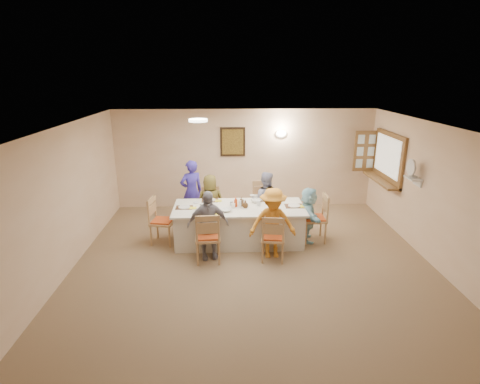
{
  "coord_description": "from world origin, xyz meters",
  "views": [
    {
      "loc": [
        -0.48,
        -5.76,
        3.35
      ],
      "look_at": [
        -0.2,
        1.4,
        1.05
      ],
      "focal_mm": 28.0,
      "sensor_mm": 36.0,
      "label": 1
    }
  ],
  "objects_px": {
    "chair_left_end": "(163,221)",
    "chair_right_end": "(314,218)",
    "chair_front_right": "(273,237)",
    "diner_back_left": "(211,202)",
    "diner_front_right": "(273,223)",
    "serving_hatch": "(389,158)",
    "caregiver": "(192,191)",
    "diner_front_left": "(208,225)",
    "condiment_ketchup": "(236,202)",
    "diner_back_right": "(265,201)",
    "diner_right_end": "(308,214)",
    "dining_table": "(239,224)",
    "chair_back_left": "(211,208)",
    "chair_front_left": "(208,236)",
    "chair_back_right": "(264,205)",
    "desk_fan": "(413,171)"
  },
  "relations": [
    {
      "from": "serving_hatch",
      "to": "caregiver",
      "type": "bearing_deg",
      "value": 179.09
    },
    {
      "from": "diner_back_left",
      "to": "caregiver",
      "type": "bearing_deg",
      "value": -54.84
    },
    {
      "from": "chair_back_left",
      "to": "chair_right_end",
      "type": "bearing_deg",
      "value": -22.94
    },
    {
      "from": "chair_right_end",
      "to": "condiment_ketchup",
      "type": "height_order",
      "value": "chair_right_end"
    },
    {
      "from": "condiment_ketchup",
      "to": "dining_table",
      "type": "bearing_deg",
      "value": -13.92
    },
    {
      "from": "chair_back_right",
      "to": "chair_front_left",
      "type": "distance_m",
      "value": 2.0
    },
    {
      "from": "dining_table",
      "to": "diner_front_left",
      "type": "bearing_deg",
      "value": -131.42
    },
    {
      "from": "dining_table",
      "to": "chair_back_left",
      "type": "distance_m",
      "value": 1.0
    },
    {
      "from": "chair_left_end",
      "to": "caregiver",
      "type": "height_order",
      "value": "caregiver"
    },
    {
      "from": "chair_back_left",
      "to": "chair_back_right",
      "type": "relative_size",
      "value": 0.88
    },
    {
      "from": "chair_back_left",
      "to": "caregiver",
      "type": "xyz_separation_m",
      "value": [
        -0.45,
        0.35,
        0.28
      ]
    },
    {
      "from": "chair_right_end",
      "to": "diner_front_right",
      "type": "height_order",
      "value": "diner_front_right"
    },
    {
      "from": "chair_front_right",
      "to": "chair_back_left",
      "type": "bearing_deg",
      "value": -44.26
    },
    {
      "from": "chair_left_end",
      "to": "chair_right_end",
      "type": "height_order",
      "value": "chair_right_end"
    },
    {
      "from": "diner_front_left",
      "to": "condiment_ketchup",
      "type": "distance_m",
      "value": 0.9
    },
    {
      "from": "chair_back_left",
      "to": "chair_left_end",
      "type": "relative_size",
      "value": 0.93
    },
    {
      "from": "serving_hatch",
      "to": "caregiver",
      "type": "height_order",
      "value": "serving_hatch"
    },
    {
      "from": "chair_back_left",
      "to": "condiment_ketchup",
      "type": "relative_size",
      "value": 4.33
    },
    {
      "from": "serving_hatch",
      "to": "chair_right_end",
      "type": "relative_size",
      "value": 1.5
    },
    {
      "from": "diner_front_right",
      "to": "serving_hatch",
      "type": "bearing_deg",
      "value": 30.5
    },
    {
      "from": "dining_table",
      "to": "chair_front_right",
      "type": "bearing_deg",
      "value": -53.13
    },
    {
      "from": "diner_front_right",
      "to": "caregiver",
      "type": "height_order",
      "value": "caregiver"
    },
    {
      "from": "serving_hatch",
      "to": "diner_right_end",
      "type": "xyz_separation_m",
      "value": [
        -2.01,
        -1.08,
        -0.93
      ]
    },
    {
      "from": "diner_back_right",
      "to": "caregiver",
      "type": "distance_m",
      "value": 1.72
    },
    {
      "from": "chair_back_left",
      "to": "diner_back_left",
      "type": "distance_m",
      "value": 0.21
    },
    {
      "from": "chair_back_left",
      "to": "chair_front_right",
      "type": "bearing_deg",
      "value": -55.66
    },
    {
      "from": "chair_right_end",
      "to": "diner_back_right",
      "type": "distance_m",
      "value": 1.18
    },
    {
      "from": "chair_left_end",
      "to": "diner_back_right",
      "type": "xyz_separation_m",
      "value": [
        2.15,
        0.68,
        0.17
      ]
    },
    {
      "from": "serving_hatch",
      "to": "chair_left_end",
      "type": "bearing_deg",
      "value": -167.79
    },
    {
      "from": "chair_back_left",
      "to": "chair_front_left",
      "type": "distance_m",
      "value": 1.6
    },
    {
      "from": "diner_back_left",
      "to": "caregiver",
      "type": "height_order",
      "value": "caregiver"
    },
    {
      "from": "diner_front_left",
      "to": "diner_right_end",
      "type": "height_order",
      "value": "diner_front_left"
    },
    {
      "from": "chair_front_right",
      "to": "diner_back_right",
      "type": "relative_size",
      "value": 0.71
    },
    {
      "from": "chair_front_left",
      "to": "chair_right_end",
      "type": "distance_m",
      "value": 2.29
    },
    {
      "from": "serving_hatch",
      "to": "caregiver",
      "type": "xyz_separation_m",
      "value": [
        -4.48,
        0.07,
        -0.77
      ]
    },
    {
      "from": "chair_front_left",
      "to": "condiment_ketchup",
      "type": "xyz_separation_m",
      "value": [
        0.53,
        0.82,
        0.37
      ]
    },
    {
      "from": "caregiver",
      "to": "condiment_ketchup",
      "type": "distance_m",
      "value": 1.51
    },
    {
      "from": "chair_left_end",
      "to": "chair_front_right",
      "type": "bearing_deg",
      "value": -100.46
    },
    {
      "from": "serving_hatch",
      "to": "chair_left_end",
      "type": "xyz_separation_m",
      "value": [
        -4.98,
        -1.08,
        -1.02
      ]
    },
    {
      "from": "chair_front_left",
      "to": "chair_back_right",
      "type": "bearing_deg",
      "value": -130.2
    },
    {
      "from": "desk_fan",
      "to": "diner_front_left",
      "type": "bearing_deg",
      "value": -174.06
    },
    {
      "from": "diner_front_left",
      "to": "diner_front_right",
      "type": "xyz_separation_m",
      "value": [
        1.2,
        0.0,
        0.02
      ]
    },
    {
      "from": "diner_back_left",
      "to": "diner_front_left",
      "type": "height_order",
      "value": "diner_front_left"
    },
    {
      "from": "serving_hatch",
      "to": "diner_right_end",
      "type": "height_order",
      "value": "serving_hatch"
    },
    {
      "from": "chair_front_right",
      "to": "diner_back_left",
      "type": "distance_m",
      "value": 1.91
    },
    {
      "from": "chair_back_right",
      "to": "diner_front_right",
      "type": "bearing_deg",
      "value": -99.2
    },
    {
      "from": "chair_back_right",
      "to": "diner_right_end",
      "type": "bearing_deg",
      "value": -53.5
    },
    {
      "from": "diner_back_right",
      "to": "diner_right_end",
      "type": "distance_m",
      "value": 1.07
    },
    {
      "from": "diner_front_right",
      "to": "diner_back_right",
      "type": "bearing_deg",
      "value": 88.68
    },
    {
      "from": "chair_back_right",
      "to": "chair_left_end",
      "type": "xyz_separation_m",
      "value": [
        -2.15,
        -0.8,
        -0.03
      ]
    }
  ]
}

